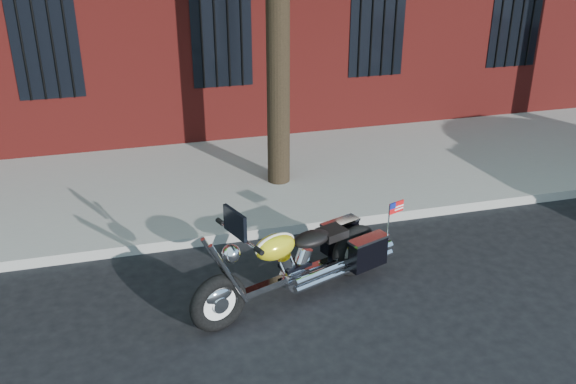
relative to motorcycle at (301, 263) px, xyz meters
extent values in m
plane|color=black|center=(0.02, 0.23, -0.48)|extent=(120.00, 120.00, 0.00)
cube|color=gray|center=(0.02, 1.61, -0.40)|extent=(40.00, 0.16, 0.15)
cube|color=gray|center=(0.02, 3.49, -0.40)|extent=(40.00, 3.60, 0.15)
cube|color=black|center=(0.02, 5.34, 1.72)|extent=(1.10, 0.14, 2.00)
cylinder|color=black|center=(0.02, 5.26, 1.72)|extent=(0.04, 0.04, 2.00)
cylinder|color=black|center=(0.52, 3.13, 2.02)|extent=(0.36, 0.36, 5.00)
torus|color=black|center=(-1.06, -0.39, -0.12)|extent=(0.71, 0.39, 0.69)
torus|color=black|center=(0.79, 0.30, -0.12)|extent=(0.71, 0.39, 0.69)
cylinder|color=white|center=(-1.06, -0.39, -0.12)|extent=(0.51, 0.24, 0.52)
cylinder|color=white|center=(0.79, 0.30, -0.12)|extent=(0.51, 0.24, 0.52)
ellipsoid|color=white|center=(-1.06, -0.39, -0.02)|extent=(0.39, 0.25, 0.20)
ellipsoid|color=yellow|center=(0.79, 0.30, 0.00)|extent=(0.39, 0.26, 0.20)
cube|color=white|center=(-0.13, -0.04, -0.14)|extent=(1.49, 0.64, 0.08)
cylinder|color=white|center=(-0.09, -0.03, -0.16)|extent=(0.38, 0.29, 0.33)
cylinder|color=white|center=(0.47, -0.02, -0.15)|extent=(1.25, 0.54, 0.09)
ellipsoid|color=yellow|center=(-0.35, -0.12, 0.33)|extent=(0.58, 0.46, 0.30)
ellipsoid|color=black|center=(0.14, 0.06, 0.27)|extent=(0.57, 0.45, 0.16)
cube|color=black|center=(0.67, 0.54, -0.01)|extent=(0.52, 0.33, 0.39)
cube|color=black|center=(0.85, 0.04, -0.01)|extent=(0.52, 0.33, 0.39)
cylinder|color=white|center=(-0.79, -0.29, 0.62)|extent=(0.32, 0.77, 0.04)
sphere|color=white|center=(-0.88, -0.32, 0.44)|extent=(0.27, 0.27, 0.21)
cube|color=black|center=(-0.82, -0.30, 0.79)|extent=(0.18, 0.40, 0.29)
cube|color=red|center=(1.23, 0.13, 0.51)|extent=(0.22, 0.09, 0.15)
camera|label=1|loc=(-1.85, -6.24, 3.92)|focal=40.00mm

